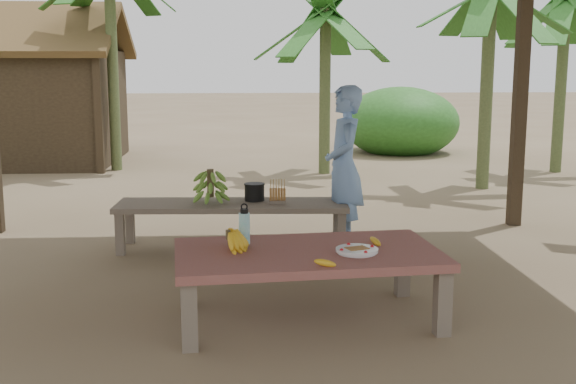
{
  "coord_description": "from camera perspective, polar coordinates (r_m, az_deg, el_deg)",
  "views": [
    {
      "loc": [
        -0.21,
        -5.34,
        1.75
      ],
      "look_at": [
        0.14,
        0.03,
        0.8
      ],
      "focal_mm": 45.0,
      "sensor_mm": 36.0,
      "label": 1
    }
  ],
  "objects": [
    {
      "name": "ground",
      "position": [
        5.63,
        -1.44,
        -8.12
      ],
      "size": [
        80.0,
        80.0,
        0.0
      ],
      "primitive_type": "plane",
      "color": "brown",
      "rests_on": "ground"
    },
    {
      "name": "work_table",
      "position": [
        4.97,
        1.55,
        -5.34
      ],
      "size": [
        1.88,
        1.16,
        0.5
      ],
      "rotation": [
        0.0,
        0.0,
        0.09
      ],
      "color": "brown",
      "rests_on": "ground"
    },
    {
      "name": "bench",
      "position": [
        6.93,
        -4.43,
        -1.3
      ],
      "size": [
        2.23,
        0.71,
        0.45
      ],
      "rotation": [
        0.0,
        0.0,
        -0.05
      ],
      "color": "brown",
      "rests_on": "ground"
    },
    {
      "name": "ripe_banana_bunch",
      "position": [
        4.95,
        -4.75,
        -3.74
      ],
      "size": [
        0.28,
        0.25,
        0.16
      ],
      "primitive_type": null,
      "rotation": [
        0.0,
        0.0,
        0.13
      ],
      "color": "yellow",
      "rests_on": "work_table"
    },
    {
      "name": "plate",
      "position": [
        4.89,
        5.47,
        -4.63
      ],
      "size": [
        0.29,
        0.29,
        0.04
      ],
      "color": "white",
      "rests_on": "work_table"
    },
    {
      "name": "loose_banana_front",
      "position": [
        4.56,
        2.95,
        -5.62
      ],
      "size": [
        0.15,
        0.08,
        0.04
      ],
      "primitive_type": "ellipsoid",
      "rotation": [
        0.0,
        0.0,
        1.34
      ],
      "color": "yellow",
      "rests_on": "work_table"
    },
    {
      "name": "loose_banana_side",
      "position": [
        5.14,
        6.92,
        -3.89
      ],
      "size": [
        0.1,
        0.16,
        0.04
      ],
      "primitive_type": "ellipsoid",
      "rotation": [
        0.0,
        0.0,
        0.36
      ],
      "color": "yellow",
      "rests_on": "work_table"
    },
    {
      "name": "water_flask",
      "position": [
        5.1,
        -3.47,
        -2.79
      ],
      "size": [
        0.08,
        0.08,
        0.29
      ],
      "color": "#3EB8C1",
      "rests_on": "work_table"
    },
    {
      "name": "green_banana_stalk",
      "position": [
        6.9,
        -6.14,
        0.54
      ],
      "size": [
        0.31,
        0.31,
        0.34
      ],
      "primitive_type": null,
      "rotation": [
        0.0,
        0.0,
        -0.05
      ],
      "color": "#598C2D",
      "rests_on": "bench"
    },
    {
      "name": "cooking_pot",
      "position": [
        6.99,
        -2.67,
        -0.03
      ],
      "size": [
        0.19,
        0.19,
        0.16
      ],
      "primitive_type": "cylinder",
      "color": "black",
      "rests_on": "bench"
    },
    {
      "name": "skewer_rack",
      "position": [
        6.83,
        -0.83,
        0.07
      ],
      "size": [
        0.18,
        0.09,
        0.24
      ],
      "primitive_type": null,
      "rotation": [
        0.0,
        0.0,
        -0.05
      ],
      "color": "#A57F47",
      "rests_on": "bench"
    },
    {
      "name": "woman",
      "position": [
        6.98,
        4.45,
        2.0
      ],
      "size": [
        0.39,
        0.58,
        1.56
      ],
      "primitive_type": "imported",
      "rotation": [
        0.0,
        0.0,
        -1.54
      ],
      "color": "#688BC5",
      "rests_on": "ground"
    },
    {
      "name": "hut",
      "position": [
        14.03,
        -21.71,
        6.69
      ],
      "size": [
        4.4,
        3.43,
        2.85
      ],
      "color": "black",
      "rests_on": "ground"
    },
    {
      "name": "banana_plant_ne",
      "position": [
        10.61,
        15.71,
        14.1
      ],
      "size": [
        1.8,
        1.8,
        3.06
      ],
      "color": "#596638",
      "rests_on": "ground"
    },
    {
      "name": "banana_plant_n",
      "position": [
        11.69,
        2.98,
        12.93
      ],
      "size": [
        1.8,
        1.8,
        2.82
      ],
      "color": "#596638",
      "rests_on": "ground"
    },
    {
      "name": "banana_plant_far",
      "position": [
        12.64,
        21.07,
        13.03
      ],
      "size": [
        1.8,
        1.8,
        3.04
      ],
      "color": "#596638",
      "rests_on": "ground"
    }
  ]
}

